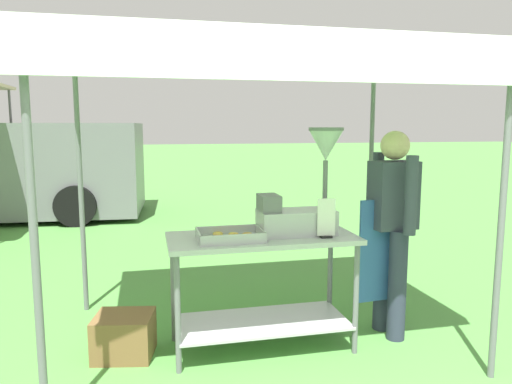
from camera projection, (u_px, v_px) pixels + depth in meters
ground_plane at (201, 223)px, 8.21m from camera, size 70.00×70.00×0.00m
stall_canopy at (259, 65)px, 3.43m from camera, size 2.95×2.04×2.16m
donut_cart at (262, 269)px, 3.54m from camera, size 1.37×0.60×0.85m
donut_tray at (231, 237)px, 3.38m from camera, size 0.46×0.32×0.07m
donut_fryer at (304, 196)px, 3.54m from camera, size 0.63×0.28×0.78m
menu_sign at (326, 221)px, 3.43m from camera, size 0.13×0.05×0.29m
vendor at (391, 223)px, 3.72m from camera, size 0.46×0.54×1.61m
supply_crate at (124, 336)px, 3.46m from camera, size 0.46×0.42×0.31m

